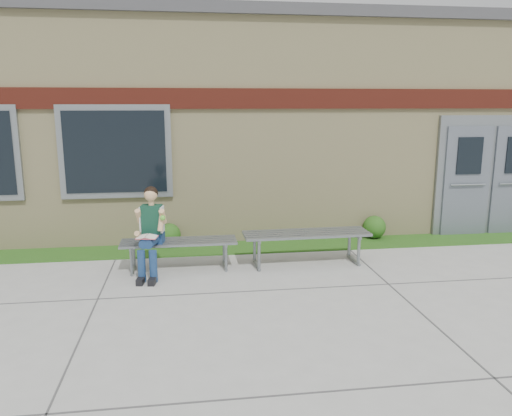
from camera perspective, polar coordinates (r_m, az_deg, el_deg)
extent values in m
plane|color=#9E9E99|center=(6.64, 8.48, -10.54)|extent=(80.00, 80.00, 0.00)
cube|color=#1D4813|center=(9.02, 3.85, -4.30)|extent=(16.00, 0.80, 0.02)
cube|color=beige|center=(12.02, 0.65, 9.40)|extent=(16.00, 6.00, 4.00)
cube|color=#3F3F42|center=(12.12, 0.68, 19.37)|extent=(16.20, 6.20, 0.20)
cube|color=maroon|center=(9.03, 3.60, 12.37)|extent=(16.00, 0.06, 0.35)
cube|color=slate|center=(8.96, -15.75, 6.19)|extent=(1.90, 0.08, 1.60)
cube|color=black|center=(8.92, -15.78, 6.17)|extent=(1.70, 0.04, 1.40)
cube|color=slate|center=(10.65, 25.13, 3.37)|extent=(2.20, 0.08, 2.30)
cube|color=slate|center=(10.36, 22.91, 2.79)|extent=(0.92, 0.06, 2.10)
cube|color=slate|center=(7.74, -8.80, -3.83)|extent=(1.76, 0.50, 0.03)
cube|color=slate|center=(7.86, -13.91, -5.63)|extent=(0.05, 0.49, 0.40)
cube|color=slate|center=(7.83, -3.57, -5.36)|extent=(0.05, 0.49, 0.40)
cube|color=slate|center=(7.95, 5.78, -2.91)|extent=(2.00, 0.59, 0.04)
cube|color=slate|center=(7.87, 0.07, -5.04)|extent=(0.06, 0.55, 0.45)
cube|color=slate|center=(8.24, 11.15, -4.50)|extent=(0.06, 0.55, 0.45)
cube|color=navy|center=(7.69, -11.68, -3.34)|extent=(0.35, 0.28, 0.15)
cube|color=#0E3320|center=(7.60, -11.81, -1.26)|extent=(0.33, 0.24, 0.43)
sphere|color=#DEAD7A|center=(7.52, -11.94, 1.51)|extent=(0.23, 0.23, 0.20)
sphere|color=black|center=(7.53, -11.92, 1.67)|extent=(0.24, 0.24, 0.21)
cylinder|color=navy|center=(7.48, -12.75, -3.67)|extent=(0.21, 0.41, 0.14)
cylinder|color=navy|center=(7.44, -11.49, -3.70)|extent=(0.21, 0.41, 0.14)
cylinder|color=navy|center=(7.36, -12.94, -6.51)|extent=(0.11, 0.11, 0.47)
cylinder|color=navy|center=(7.32, -11.66, -6.56)|extent=(0.11, 0.11, 0.47)
cube|color=black|center=(7.36, -13.00, -8.06)|extent=(0.13, 0.26, 0.09)
cube|color=black|center=(7.32, -11.72, -8.11)|extent=(0.13, 0.26, 0.09)
cylinder|color=#DEAD7A|center=(7.58, -13.23, -0.93)|extent=(0.12, 0.22, 0.25)
cylinder|color=#DEAD7A|center=(7.50, -10.60, -0.96)|extent=(0.12, 0.22, 0.25)
cube|color=white|center=(7.33, -12.37, -3.21)|extent=(0.32, 0.25, 0.01)
cube|color=#D24F60|center=(7.33, -12.36, -3.30)|extent=(0.32, 0.26, 0.01)
sphere|color=#5DC434|center=(7.36, -10.61, -1.11)|extent=(0.08, 0.08, 0.08)
sphere|color=#1D4813|center=(9.03, -9.89, -3.03)|extent=(0.41, 0.41, 0.41)
sphere|color=#1D4813|center=(9.67, 13.37, -2.13)|extent=(0.43, 0.43, 0.43)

